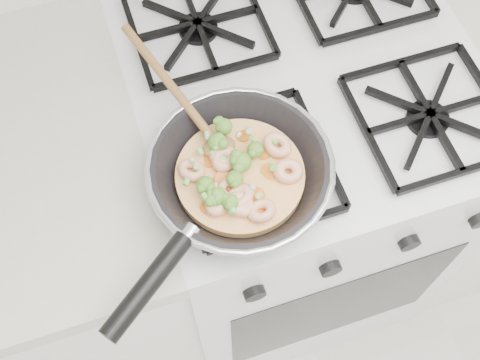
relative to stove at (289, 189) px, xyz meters
name	(u,v)px	position (x,y,z in m)	size (l,w,h in m)	color
stove	(289,189)	(0.00, 0.00, 0.00)	(0.60, 0.60, 0.92)	silver
skillet	(237,175)	(-0.18, -0.17, 0.49)	(0.38, 0.47, 0.09)	black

